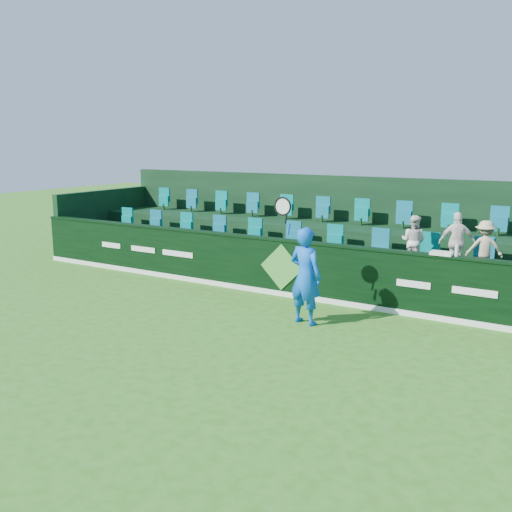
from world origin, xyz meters
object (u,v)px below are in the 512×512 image
Objects in this scene: tennis_player at (305,275)px; spectator_left at (413,241)px; spectator_middle at (457,242)px; towel at (442,253)px; drinks_bottle at (457,250)px; spectator_right at (485,248)px.

tennis_player reaches higher than spectator_left.
spectator_middle is at bearing -173.43° from spectator_left.
drinks_bottle reaches higher than towel.
tennis_player is at bearing -146.65° from drinks_bottle.
spectator_middle reaches higher than towel.
spectator_right is at bearing 156.61° from spectator_middle.
towel is at bearing 36.65° from tennis_player.
spectator_left is 1.44m from towel.
towel is (0.90, -1.12, -0.00)m from spectator_left.
spectator_left is 4.77× the size of drinks_bottle.
towel is at bearing 135.35° from spectator_left.
spectator_left is at bearing -23.39° from spectator_middle.
drinks_bottle is (-0.33, -1.12, 0.10)m from spectator_right.
towel is (-0.62, -1.12, 0.00)m from spectator_right.
spectator_right is (1.52, 0.00, -0.01)m from spectator_left.
drinks_bottle is (1.19, -1.12, 0.09)m from spectator_left.
spectator_right is 1.17m from drinks_bottle.
towel is at bearing 180.00° from drinks_bottle.
spectator_left is at bearing -17.24° from spectator_right.
spectator_middle is at bearing 87.68° from towel.
spectator_right is at bearing -173.43° from spectator_left.
tennis_player is 2.18× the size of spectator_left.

